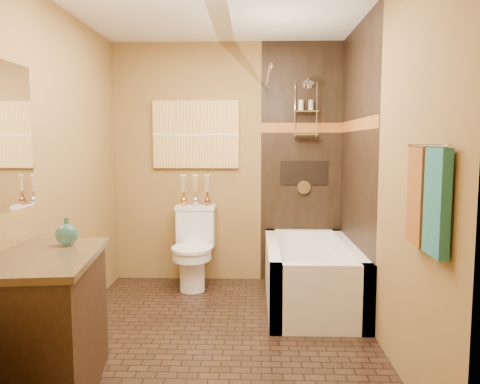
{
  "coord_description": "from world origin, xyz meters",
  "views": [
    {
      "loc": [
        0.29,
        -3.43,
        1.46
      ],
      "look_at": [
        0.16,
        0.4,
        1.06
      ],
      "focal_mm": 35.0,
      "sensor_mm": 36.0,
      "label": 1
    }
  ],
  "objects_px": {
    "sunset_painting": "(196,135)",
    "bathtub": "(311,280)",
    "toilet": "(194,247)",
    "vanity": "(44,325)"
  },
  "relations": [
    {
      "from": "sunset_painting",
      "to": "bathtub",
      "type": "relative_size",
      "value": 0.6
    },
    {
      "from": "sunset_painting",
      "to": "toilet",
      "type": "bearing_deg",
      "value": -90.0
    },
    {
      "from": "sunset_painting",
      "to": "toilet",
      "type": "height_order",
      "value": "sunset_painting"
    },
    {
      "from": "toilet",
      "to": "vanity",
      "type": "bearing_deg",
      "value": -104.31
    },
    {
      "from": "toilet",
      "to": "vanity",
      "type": "distance_m",
      "value": 2.15
    },
    {
      "from": "sunset_painting",
      "to": "toilet",
      "type": "distance_m",
      "value": 1.17
    },
    {
      "from": "bathtub",
      "to": "sunset_painting",
      "type": "bearing_deg",
      "value": 147.38
    },
    {
      "from": "sunset_painting",
      "to": "vanity",
      "type": "relative_size",
      "value": 0.89
    },
    {
      "from": "sunset_painting",
      "to": "bathtub",
      "type": "bearing_deg",
      "value": -32.62
    },
    {
      "from": "vanity",
      "to": "bathtub",
      "type": "bearing_deg",
      "value": 35.58
    }
  ]
}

